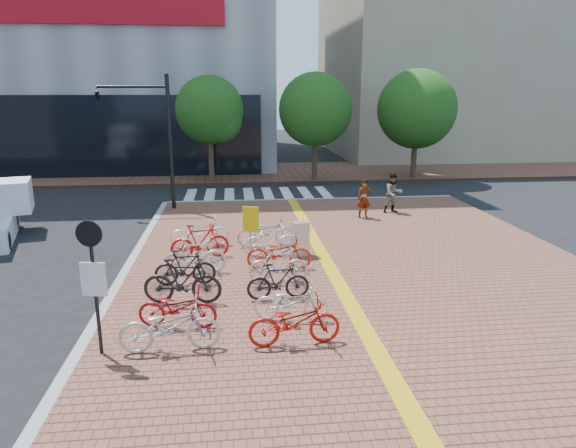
{
  "coord_description": "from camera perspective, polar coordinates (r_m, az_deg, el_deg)",
  "views": [
    {
      "loc": [
        -0.79,
        -12.16,
        5.23
      ],
      "look_at": [
        0.84,
        2.87,
        1.3
      ],
      "focal_mm": 32.0,
      "sensor_mm": 36.0,
      "label": 1
    }
  ],
  "objects": [
    {
      "name": "street_trees",
      "position": [
        30.2,
        5.06,
        12.38
      ],
      "size": [
        16.2,
        4.6,
        6.35
      ],
      "color": "#38281E",
      "rests_on": "far_sidewalk"
    },
    {
      "name": "bike_11",
      "position": [
        15.0,
        -1.0,
        -3.22
      ],
      "size": [
        1.93,
        0.78,
        0.99
      ],
      "primitive_type": "imported",
      "rotation": [
        0.0,
        0.0,
        1.51
      ],
      "color": "red",
      "rests_on": "sidewalk"
    },
    {
      "name": "yellow_sign",
      "position": [
        15.24,
        -4.23,
        -0.07
      ],
      "size": [
        0.47,
        0.21,
        1.79
      ],
      "color": "#B7B7BC",
      "rests_on": "sidewalk"
    },
    {
      "name": "bike_6",
      "position": [
        17.34,
        -9.79,
        -0.89
      ],
      "size": [
        2.08,
        1.08,
        1.04
      ],
      "primitive_type": "imported",
      "rotation": [
        0.0,
        0.0,
        1.78
      ],
      "color": "white",
      "rests_on": "sidewalk"
    },
    {
      "name": "pedestrian_b",
      "position": [
        22.4,
        11.63,
        3.37
      ],
      "size": [
        0.91,
        0.76,
        1.69
      ],
      "primitive_type": "imported",
      "rotation": [
        0.0,
        0.0,
        0.16
      ],
      "color": "#4A525E",
      "rests_on": "sidewalk"
    },
    {
      "name": "bike_3",
      "position": [
        14.07,
        -11.36,
        -4.77
      ],
      "size": [
        1.64,
        0.49,
        0.98
      ],
      "primitive_type": "imported",
      "rotation": [
        0.0,
        0.0,
        1.59
      ],
      "color": "black",
      "rests_on": "sidewalk"
    },
    {
      "name": "building_beige",
      "position": [
        48.14,
        17.74,
        18.42
      ],
      "size": [
        20.0,
        18.0,
        18.0
      ],
      "primitive_type": "cube",
      "color": "gray",
      "rests_on": "ground"
    },
    {
      "name": "bike_7",
      "position": [
        10.67,
        0.73,
        -10.84
      ],
      "size": [
        1.95,
        0.79,
        1.0
      ],
      "primitive_type": "imported",
      "rotation": [
        0.0,
        0.0,
        1.64
      ],
      "color": "#B2130C",
      "rests_on": "sidewalk"
    },
    {
      "name": "bike_10",
      "position": [
        14.02,
        -1.06,
        -4.53
      ],
      "size": [
        1.64,
        0.5,
        0.98
      ],
      "primitive_type": "imported",
      "rotation": [
        0.0,
        0.0,
        1.54
      ],
      "color": "silver",
      "rests_on": "sidewalk"
    },
    {
      "name": "bike_9",
      "position": [
        12.88,
        -1.09,
        -6.38
      ],
      "size": [
        1.61,
        0.54,
        0.95
      ],
      "primitive_type": "imported",
      "rotation": [
        0.0,
        0.0,
        1.63
      ],
      "color": "black",
      "rests_on": "sidewalk"
    },
    {
      "name": "bike_13",
      "position": [
        17.19,
        -2.48,
        -0.88
      ],
      "size": [
        1.93,
        0.71,
        1.01
      ],
      "primitive_type": "imported",
      "rotation": [
        0.0,
        0.0,
        1.6
      ],
      "color": "#AAAAAF",
      "rests_on": "sidewalk"
    },
    {
      "name": "bike_5",
      "position": [
        16.16,
        -9.76,
        -1.93
      ],
      "size": [
        1.89,
        0.86,
        1.1
      ],
      "primitive_type": "imported",
      "rotation": [
        0.0,
        0.0,
        1.77
      ],
      "color": "red",
      "rests_on": "sidewalk"
    },
    {
      "name": "bike_12",
      "position": [
        16.21,
        -1.9,
        -1.8
      ],
      "size": [
        1.74,
        0.62,
        1.03
      ],
      "primitive_type": "imported",
      "rotation": [
        0.0,
        0.0,
        1.65
      ],
      "color": "white",
      "rests_on": "sidewalk"
    },
    {
      "name": "bike_1",
      "position": [
        11.68,
        -12.18,
        -9.1
      ],
      "size": [
        1.81,
        0.84,
        0.91
      ],
      "primitive_type": "imported",
      "rotation": [
        0.0,
        0.0,
        1.43
      ],
      "color": "#A10B13",
      "rests_on": "sidewalk"
    },
    {
      "name": "bike_8",
      "position": [
        11.73,
        0.39,
        -8.66
      ],
      "size": [
        1.8,
        0.88,
        0.9
      ],
      "primitive_type": "imported",
      "rotation": [
        0.0,
        0.0,
        1.4
      ],
      "color": "silver",
      "rests_on": "sidewalk"
    },
    {
      "name": "notice_sign",
      "position": [
        10.52,
        -20.84,
        -4.98
      ],
      "size": [
        0.51,
        0.16,
        2.75
      ],
      "color": "black",
      "rests_on": "sidewalk"
    },
    {
      "name": "bike_0",
      "position": [
        10.69,
        -13.01,
        -11.02
      ],
      "size": [
        2.05,
        0.81,
        1.06
      ],
      "primitive_type": "imported",
      "rotation": [
        0.0,
        0.0,
        1.62
      ],
      "color": "silver",
      "rests_on": "sidewalk"
    },
    {
      "name": "bike_2",
      "position": [
        12.86,
        -11.67,
        -6.24
      ],
      "size": [
        1.98,
        0.77,
        1.16
      ],
      "primitive_type": "imported",
      "rotation": [
        0.0,
        0.0,
        1.45
      ],
      "color": "black",
      "rests_on": "sidewalk"
    },
    {
      "name": "kerb_north",
      "position": [
        24.99,
        2.67,
        2.66
      ],
      "size": [
        14.0,
        0.25,
        0.15
      ],
      "primitive_type": "cube",
      "color": "gray",
      "rests_on": "ground"
    },
    {
      "name": "traffic_light_pole",
      "position": [
        23.16,
        -16.44,
        11.3
      ],
      "size": [
        3.1,
        1.2,
        5.78
      ],
      "color": "black",
      "rests_on": "sidewalk"
    },
    {
      "name": "ground",
      "position": [
        13.26,
        -2.3,
        -8.67
      ],
      "size": [
        120.0,
        120.0,
        0.0
      ],
      "primitive_type": "plane",
      "color": "black",
      "rests_on": "ground"
    },
    {
      "name": "pedestrian_a",
      "position": [
        21.26,
        8.44,
        2.78
      ],
      "size": [
        0.63,
        0.47,
        1.58
      ],
      "primitive_type": "imported",
      "rotation": [
        0.0,
        0.0,
        0.17
      ],
      "color": "gray",
      "rests_on": "sidewalk"
    },
    {
      "name": "utility_box",
      "position": [
        16.24,
        1.37,
        -1.65
      ],
      "size": [
        0.57,
        0.46,
        1.09
      ],
      "primitive_type": "cube",
      "rotation": [
        0.0,
        0.0,
        0.22
      ],
      "color": "#B1B1B6",
      "rests_on": "sidewalk"
    },
    {
      "name": "crosswalk",
      "position": [
        26.71,
        -3.31,
        3.27
      ],
      "size": [
        7.5,
        4.0,
        0.01
      ],
      "color": "silver",
      "rests_on": "ground"
    },
    {
      "name": "kerb_west",
      "position": [
        9.39,
        -26.78,
        -20.48
      ],
      "size": [
        0.25,
        34.0,
        0.15
      ],
      "primitive_type": "cube",
      "color": "gray",
      "rests_on": "ground"
    },
    {
      "name": "far_sidewalk",
      "position": [
        33.57,
        -4.8,
        5.69
      ],
      "size": [
        70.0,
        8.0,
        0.15
      ],
      "primitive_type": "cube",
      "color": "brown",
      "rests_on": "ground"
    },
    {
      "name": "bike_4",
      "position": [
        14.88,
        -10.23,
        -3.49
      ],
      "size": [
        1.77,
        0.56,
        1.05
      ],
      "primitive_type": "imported",
      "rotation": [
        0.0,
        0.0,
        1.61
      ],
      "color": "white",
      "rests_on": "sidewalk"
    },
    {
      "name": "sidewalk",
      "position": [
        9.6,
        19.25,
        -18.81
      ],
      "size": [
        14.0,
        34.0,
        0.15
      ],
      "primitive_type": "cube",
      "color": "brown",
      "rests_on": "ground"
    },
    {
      "name": "tactile_strip",
      "position": [
        9.21,
        13.32,
        -19.3
      ],
      "size": [
        0.4,
        34.0,
        0.01
      ],
      "primitive_type": "cube",
      "color": "gold",
      "rests_on": "sidewalk"
    }
  ]
}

